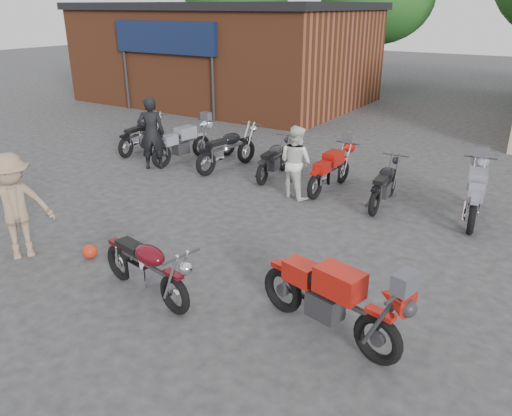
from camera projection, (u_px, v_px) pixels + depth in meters
The scene contains 17 objects.
ground at pixel (174, 278), 8.20m from camera, with size 90.00×90.00×0.00m, color #2D2D30.
brick_building at pixel (227, 56), 22.86m from camera, with size 12.00×8.00×4.00m, color brown.
tree_0 at pixel (237, 6), 30.80m from camera, with size 6.56×6.56×8.20m, color #124418, non-canonical shape.
tree_1 at pixel (376, 14), 26.43m from camera, with size 5.92×5.92×7.40m, color #124418, non-canonical shape.
vintage_motorcycle at pixel (146, 264), 7.46m from camera, with size 1.95×0.64×1.13m, color #520A12, non-canonical shape.
sportbike at pixel (330, 295), 6.51m from camera, with size 2.20×0.72×1.27m, color #B8190F, non-canonical shape.
helmet at pixel (90, 251), 8.79m from camera, with size 0.27×0.27×0.25m, color #AE2712.
person_dark at pixel (151, 133), 13.34m from camera, with size 0.71×0.47×1.95m, color black.
person_light at pixel (296, 162), 11.35m from camera, with size 0.82×0.64×1.68m, color silver.
person_tan at pixel (15, 207), 8.54m from camera, with size 1.22×0.70×1.89m, color #8D7057.
row_bike_0 at pixel (141, 133), 15.05m from camera, with size 1.97×0.65×1.14m, color black, non-canonical shape.
row_bike_1 at pixel (183, 141), 14.06m from camera, with size 2.04×0.67×1.18m, color #9C9CAA, non-canonical shape.
row_bike_2 at pixel (228, 147), 13.43m from camera, with size 2.12×0.70×1.23m, color black, non-canonical shape.
row_bike_3 at pixel (274, 158), 12.80m from camera, with size 1.82×0.60×1.05m, color black, non-canonical shape.
row_bike_4 at pixel (331, 168), 11.86m from camera, with size 1.93×0.64×1.12m, color red, non-canonical shape.
row_bike_5 at pixel (384, 182), 10.97m from camera, with size 1.85×0.61×1.07m, color black, non-canonical shape.
row_bike_6 at pixel (476, 192), 10.21m from camera, with size 2.11×0.70×1.23m, color gray, non-canonical shape.
Camera 1 is at (5.02, -5.28, 4.15)m, focal length 35.00 mm.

